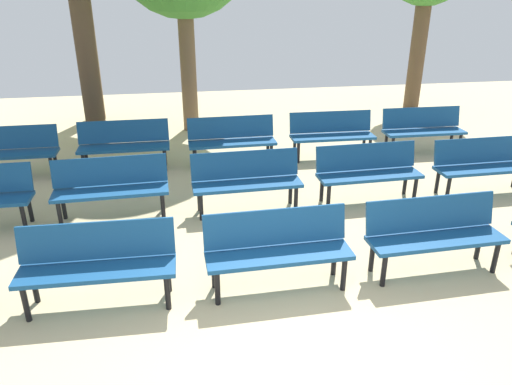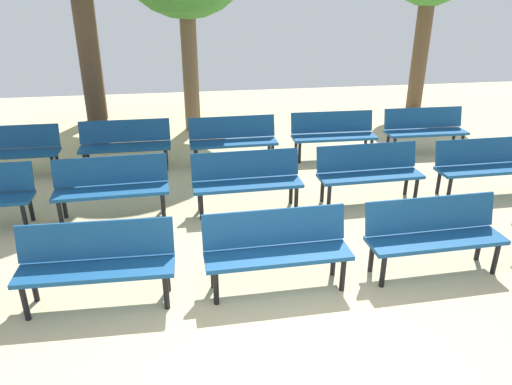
{
  "view_description": "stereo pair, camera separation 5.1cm",
  "coord_description": "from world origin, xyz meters",
  "px_view_note": "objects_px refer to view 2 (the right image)",
  "views": [
    {
      "loc": [
        -0.99,
        -2.98,
        3.17
      ],
      "look_at": [
        0.0,
        2.91,
        0.55
      ],
      "focal_mm": 33.98,
      "sensor_mm": 36.0,
      "label": 1
    },
    {
      "loc": [
        -0.94,
        -2.99,
        3.17
      ],
      "look_at": [
        0.0,
        2.91,
        0.55
      ],
      "focal_mm": 33.98,
      "sensor_mm": 36.0,
      "label": 2
    }
  ],
  "objects_px": {
    "bench_r0_c2": "(277,246)",
    "bench_r1_c4": "(485,163)",
    "bench_r0_c3": "(434,232)",
    "bench_r2_c0": "(11,148)",
    "bench_r0_c1": "(97,260)",
    "bench_r2_c3": "(333,132)",
    "bench_r1_c3": "(369,170)",
    "bench_r2_c1": "(125,142)",
    "bench_r2_c2": "(233,138)",
    "bench_r1_c1": "(112,184)",
    "bench_r2_c4": "(425,128)",
    "bench_r1_c2": "(247,178)"
  },
  "relations": [
    {
      "from": "bench_r0_c3",
      "to": "bench_r2_c1",
      "type": "relative_size",
      "value": 1.01
    },
    {
      "from": "bench_r1_c2",
      "to": "bench_r0_c1",
      "type": "bearing_deg",
      "value": -134.15
    },
    {
      "from": "bench_r1_c3",
      "to": "bench_r2_c4",
      "type": "relative_size",
      "value": 1.0
    },
    {
      "from": "bench_r2_c2",
      "to": "bench_r0_c1",
      "type": "bearing_deg",
      "value": -116.16
    },
    {
      "from": "bench_r0_c2",
      "to": "bench_r2_c2",
      "type": "bearing_deg",
      "value": 88.93
    },
    {
      "from": "bench_r0_c1",
      "to": "bench_r1_c1",
      "type": "distance_m",
      "value": 2.07
    },
    {
      "from": "bench_r0_c3",
      "to": "bench_r1_c1",
      "type": "distance_m",
      "value": 4.36
    },
    {
      "from": "bench_r1_c3",
      "to": "bench_r2_c1",
      "type": "relative_size",
      "value": 1.01
    },
    {
      "from": "bench_r0_c3",
      "to": "bench_r2_c0",
      "type": "distance_m",
      "value": 6.99
    },
    {
      "from": "bench_r1_c2",
      "to": "bench_r2_c1",
      "type": "height_order",
      "value": "same"
    },
    {
      "from": "bench_r2_c0",
      "to": "bench_r2_c2",
      "type": "xyz_separation_m",
      "value": [
        3.87,
        0.01,
        0.0
      ]
    },
    {
      "from": "bench_r1_c2",
      "to": "bench_r2_c4",
      "type": "relative_size",
      "value": 1.0
    },
    {
      "from": "bench_r0_c1",
      "to": "bench_r1_c4",
      "type": "bearing_deg",
      "value": 21.01
    },
    {
      "from": "bench_r0_c3",
      "to": "bench_r1_c3",
      "type": "distance_m",
      "value": 2.02
    },
    {
      "from": "bench_r0_c3",
      "to": "bench_r2_c3",
      "type": "distance_m",
      "value": 4.04
    },
    {
      "from": "bench_r2_c1",
      "to": "bench_r2_c2",
      "type": "bearing_deg",
      "value": -1.72
    },
    {
      "from": "bench_r2_c1",
      "to": "bench_r2_c4",
      "type": "height_order",
      "value": "same"
    },
    {
      "from": "bench_r0_c3",
      "to": "bench_r2_c2",
      "type": "height_order",
      "value": "same"
    },
    {
      "from": "bench_r2_c1",
      "to": "bench_r0_c2",
      "type": "bearing_deg",
      "value": -64.51
    },
    {
      "from": "bench_r1_c2",
      "to": "bench_r2_c1",
      "type": "relative_size",
      "value": 1.01
    },
    {
      "from": "bench_r0_c2",
      "to": "bench_r1_c3",
      "type": "distance_m",
      "value": 2.77
    },
    {
      "from": "bench_r0_c2",
      "to": "bench_r1_c4",
      "type": "distance_m",
      "value": 4.3
    },
    {
      "from": "bench_r1_c2",
      "to": "bench_r1_c3",
      "type": "relative_size",
      "value": 1.0
    },
    {
      "from": "bench_r0_c3",
      "to": "bench_r2_c2",
      "type": "xyz_separation_m",
      "value": [
        -1.88,
        3.99,
        0.0
      ]
    },
    {
      "from": "bench_r0_c2",
      "to": "bench_r2_c0",
      "type": "height_order",
      "value": "same"
    },
    {
      "from": "bench_r0_c1",
      "to": "bench_r2_c4",
      "type": "bearing_deg",
      "value": 36.95
    },
    {
      "from": "bench_r1_c4",
      "to": "bench_r2_c1",
      "type": "xyz_separation_m",
      "value": [
        -5.74,
        2.03,
        0.0
      ]
    },
    {
      "from": "bench_r1_c3",
      "to": "bench_r2_c0",
      "type": "bearing_deg",
      "value": 159.5
    },
    {
      "from": "bench_r1_c4",
      "to": "bench_r2_c0",
      "type": "bearing_deg",
      "value": 164.61
    },
    {
      "from": "bench_r1_c3",
      "to": "bench_r2_c0",
      "type": "relative_size",
      "value": 1.01
    },
    {
      "from": "bench_r1_c1",
      "to": "bench_r2_c0",
      "type": "relative_size",
      "value": 1.01
    },
    {
      "from": "bench_r0_c1",
      "to": "bench_r2_c4",
      "type": "height_order",
      "value": "same"
    },
    {
      "from": "bench_r1_c1",
      "to": "bench_r1_c4",
      "type": "distance_m",
      "value": 5.77
    },
    {
      "from": "bench_r2_c3",
      "to": "bench_r2_c1",
      "type": "bearing_deg",
      "value": -178.8
    },
    {
      "from": "bench_r0_c2",
      "to": "bench_r2_c0",
      "type": "relative_size",
      "value": 1.01
    },
    {
      "from": "bench_r1_c1",
      "to": "bench_r2_c2",
      "type": "xyz_separation_m",
      "value": [
        1.97,
        1.94,
        0.0
      ]
    },
    {
      "from": "bench_r0_c2",
      "to": "bench_r1_c4",
      "type": "relative_size",
      "value": 1.0
    },
    {
      "from": "bench_r2_c4",
      "to": "bench_r1_c4",
      "type": "bearing_deg",
      "value": -89.5
    },
    {
      "from": "bench_r2_c1",
      "to": "bench_r0_c3",
      "type": "bearing_deg",
      "value": -46.77
    },
    {
      "from": "bench_r0_c3",
      "to": "bench_r2_c4",
      "type": "relative_size",
      "value": 1.0
    },
    {
      "from": "bench_r0_c1",
      "to": "bench_r2_c3",
      "type": "height_order",
      "value": "same"
    },
    {
      "from": "bench_r2_c4",
      "to": "bench_r1_c3",
      "type": "bearing_deg",
      "value": -132.77
    },
    {
      "from": "bench_r1_c1",
      "to": "bench_r2_c4",
      "type": "distance_m",
      "value": 6.12
    },
    {
      "from": "bench_r1_c4",
      "to": "bench_r2_c4",
      "type": "distance_m",
      "value": 2.05
    },
    {
      "from": "bench_r2_c0",
      "to": "bench_r2_c1",
      "type": "height_order",
      "value": "same"
    },
    {
      "from": "bench_r0_c1",
      "to": "bench_r2_c3",
      "type": "relative_size",
      "value": 1.0
    },
    {
      "from": "bench_r1_c4",
      "to": "bench_r2_c1",
      "type": "distance_m",
      "value": 6.09
    },
    {
      "from": "bench_r0_c1",
      "to": "bench_r2_c0",
      "type": "xyz_separation_m",
      "value": [
        -1.98,
        4.01,
        0.0
      ]
    },
    {
      "from": "bench_r1_c1",
      "to": "bench_r1_c2",
      "type": "relative_size",
      "value": 1.0
    },
    {
      "from": "bench_r0_c3",
      "to": "bench_r2_c3",
      "type": "bearing_deg",
      "value": 87.36
    }
  ]
}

